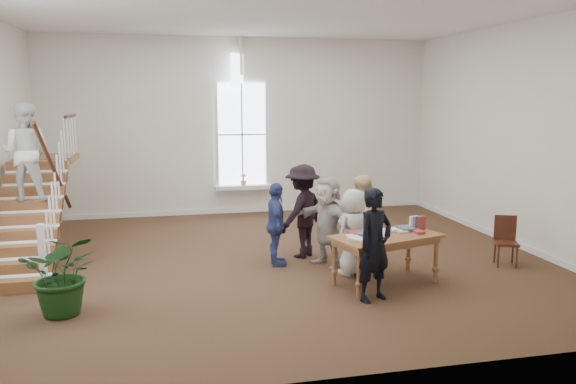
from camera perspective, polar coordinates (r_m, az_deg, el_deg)
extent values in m
plane|color=#42291A|center=(10.57, -1.25, -6.94)|extent=(10.00, 10.00, 0.00)
plane|color=beige|center=(14.59, -4.74, 6.64)|extent=(10.00, 0.00, 10.00)
plane|color=beige|center=(5.83, 7.29, 1.89)|extent=(10.00, 0.00, 10.00)
plane|color=beige|center=(12.15, 22.62, 5.30)|extent=(0.00, 9.00, 9.00)
plane|color=white|center=(10.23, -1.35, 17.98)|extent=(10.00, 10.00, 0.00)
cube|color=white|center=(14.58, -4.56, 0.51)|extent=(1.45, 0.28, 0.10)
plane|color=white|center=(14.54, -4.70, 5.84)|extent=(2.60, 0.00, 2.60)
plane|color=white|center=(14.52, -4.79, 12.15)|extent=(0.60, 0.60, 0.85)
cube|color=white|center=(14.84, -4.61, -1.84)|extent=(10.00, 0.04, 0.12)
imported|color=pink|center=(14.52, -4.55, 1.27)|extent=(0.17, 0.17, 0.30)
cube|color=brown|center=(9.89, -26.11, -8.56)|extent=(1.10, 0.30, 0.20)
cube|color=brown|center=(10.11, -25.81, -6.96)|extent=(1.10, 0.30, 0.20)
cube|color=brown|center=(10.34, -25.51, -5.42)|extent=(1.10, 0.30, 0.20)
cube|color=brown|center=(10.58, -25.23, -3.96)|extent=(1.10, 0.30, 0.20)
cube|color=brown|center=(10.82, -24.97, -2.56)|extent=(1.10, 0.30, 0.20)
cube|color=brown|center=(11.07, -24.71, -1.23)|extent=(1.10, 0.30, 0.20)
cube|color=brown|center=(11.33, -24.47, 0.05)|extent=(1.10, 0.30, 0.20)
cube|color=brown|center=(11.59, -24.24, 1.27)|extent=(1.10, 0.30, 0.20)
cube|color=brown|center=(11.86, -24.02, 2.44)|extent=(1.10, 0.30, 0.20)
cube|color=brown|center=(12.73, -23.24, 3.12)|extent=(1.10, 1.20, 0.12)
cube|color=white|center=(9.52, -23.65, -6.24)|extent=(0.10, 0.10, 1.10)
cylinder|color=black|center=(10.58, -22.66, 2.01)|extent=(0.07, 2.74, 1.86)
imported|color=silver|center=(10.94, -25.07, 3.73)|extent=(0.94, 0.79, 1.72)
cube|color=brown|center=(9.22, 9.96, -4.49)|extent=(1.92, 1.33, 0.05)
cube|color=brown|center=(9.24, 9.94, -4.94)|extent=(1.77, 1.18, 0.10)
cylinder|color=brown|center=(8.63, 7.23, -8.29)|extent=(0.07, 0.07, 0.77)
cylinder|color=brown|center=(9.58, 14.78, -6.69)|extent=(0.07, 0.07, 0.77)
cylinder|color=brown|center=(9.15, 4.74, -7.17)|extent=(0.07, 0.07, 0.77)
cylinder|color=brown|center=(10.05, 12.15, -5.80)|extent=(0.07, 0.07, 0.77)
cube|color=silver|center=(9.34, 9.14, -3.98)|extent=(0.23, 0.24, 0.04)
cube|color=beige|center=(9.17, 9.30, -4.26)|extent=(0.33, 0.33, 0.04)
cube|color=tan|center=(8.78, 7.27, -4.86)|extent=(0.33, 0.35, 0.03)
cube|color=silver|center=(9.48, 10.62, -3.81)|extent=(0.19, 0.22, 0.05)
cube|color=#4C5972|center=(9.08, 7.86, -4.33)|extent=(0.29, 0.28, 0.05)
cube|color=maroon|center=(9.17, 6.94, -4.18)|extent=(0.26, 0.30, 0.05)
cube|color=white|center=(8.96, 6.61, -4.53)|extent=(0.18, 0.23, 0.04)
cube|color=#BFB299|center=(9.43, 11.45, -3.95)|extent=(0.16, 0.21, 0.04)
cube|color=silver|center=(8.83, 7.05, -4.75)|extent=(0.29, 0.32, 0.04)
cube|color=beige|center=(9.04, 9.27, -4.41)|extent=(0.16, 0.29, 0.06)
cube|color=tan|center=(9.38, 8.21, -3.95)|extent=(0.20, 0.20, 0.03)
cube|color=silver|center=(8.97, 8.79, -4.58)|extent=(0.16, 0.24, 0.04)
cube|color=#4C5972|center=(9.59, 11.88, -3.66)|extent=(0.26, 0.32, 0.06)
cube|color=maroon|center=(9.47, 13.04, -3.93)|extent=(0.15, 0.27, 0.04)
cube|color=white|center=(9.43, 9.60, -3.89)|extent=(0.31, 0.35, 0.04)
imported|color=black|center=(8.46, 8.81, -5.33)|extent=(0.74, 0.63, 1.71)
imported|color=beige|center=(9.65, 6.67, -4.06)|extent=(0.86, 0.76, 1.49)
imported|color=#F8D99B|center=(10.19, 7.36, -2.87)|extent=(1.01, 1.00, 1.65)
imported|color=navy|center=(10.08, -1.22, -3.32)|extent=(0.43, 0.91, 1.51)
imported|color=black|center=(10.61, 1.48, -1.94)|extent=(1.29, 1.25, 1.77)
imported|color=#BBB0A8|center=(10.09, 4.02, -3.00)|extent=(1.08, 1.57, 1.63)
imported|color=black|center=(8.51, -21.85, -7.71)|extent=(1.07, 0.93, 1.18)
cube|color=black|center=(10.88, 21.30, -4.87)|extent=(0.50, 0.50, 0.05)
cube|color=black|center=(10.99, 21.19, -3.38)|extent=(0.37, 0.18, 0.46)
cylinder|color=black|center=(10.75, 20.58, -6.17)|extent=(0.04, 0.04, 0.41)
cylinder|color=black|center=(10.82, 22.22, -6.17)|extent=(0.04, 0.04, 0.41)
cylinder|color=black|center=(11.05, 20.26, -5.73)|extent=(0.04, 0.04, 0.41)
cylinder|color=black|center=(11.12, 21.86, -5.73)|extent=(0.04, 0.04, 0.41)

